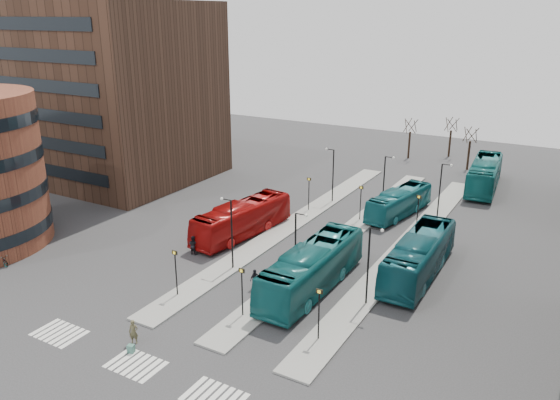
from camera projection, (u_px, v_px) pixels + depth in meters
The scene contains 19 objects.
island_left at pixel (294, 222), 56.35m from camera, with size 2.50×45.00×0.15m, color gray.
island_mid at pixel (348, 233), 53.52m from camera, with size 2.50×45.00×0.15m, color gray.
island_right at pixel (408, 246), 50.68m from camera, with size 2.50×45.00×0.15m, color gray.
suitcase at pixel (131, 349), 34.79m from camera, with size 0.43×0.34×0.54m, color navy.
red_bus at pixel (242, 219), 52.81m from camera, with size 2.83×12.10×3.37m, color #A30D0C.
teal_bus_a at pixel (312, 268), 42.30m from camera, with size 3.07×13.12×3.65m, color #136063.
teal_bus_b at pixel (399, 202), 58.14m from camera, with size 2.45×10.48×2.92m, color #166870.
teal_bus_c at pixel (419, 256), 44.59m from camera, with size 2.96×12.66×3.53m, color #12505A.
teal_bus_d at pixel (484, 174), 66.84m from camera, with size 3.09×13.20×3.68m, color #166E6E.
traveller at pixel (134, 332), 35.58m from camera, with size 0.61×0.40×1.68m, color brown.
commuter_a at pixel (193, 245), 48.85m from camera, with size 0.85×0.66×1.74m, color black.
commuter_b at pixel (255, 279), 42.73m from camera, with size 0.96×0.40×1.64m, color black.
commuter_c at pixel (266, 281), 42.49m from camera, with size 0.99×0.57×1.53m, color black.
bicycle_far at pixel (1, 260), 46.75m from camera, with size 0.63×1.82×0.95m, color gray.
crosswalk_stripes at pixel (170, 379), 32.35m from camera, with size 22.35×2.40×0.01m.
office_block at pixel (106, 92), 70.26m from camera, with size 25.00×20.12×22.00m.
sign_poles at pixel (313, 234), 47.21m from camera, with size 12.45×22.12×3.65m.
lamp_posts at pixel (347, 207), 50.44m from camera, with size 14.04×20.24×6.12m.
bare_trees at pixel (442, 143), 79.11m from camera, with size 10.97×8.14×5.90m.
Camera 1 is at (20.99, -16.26, 20.53)m, focal length 35.00 mm.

